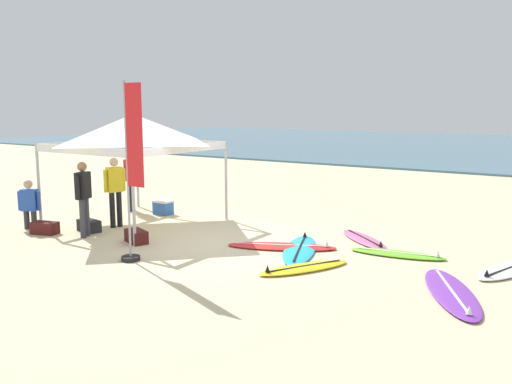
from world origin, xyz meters
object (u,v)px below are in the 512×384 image
gear_bag_near_tent (89,226)px  surfboard_yellow (304,268)px  person_black (83,194)px  gear_bag_on_sand (136,236)px  surfboard_cyan (300,249)px  surfboard_white (512,269)px  surfboard_red (282,246)px  canopy_tent (134,129)px  surfboard_pink (364,239)px  gear_bag_by_pole (45,228)px  banner_flag (132,180)px  surfboard_lime (398,254)px  person_red (130,176)px  surfboard_purple (451,292)px  cooler_box (163,207)px  person_blue (29,202)px

gear_bag_near_tent → surfboard_yellow: bearing=1.8°
person_black → gear_bag_on_sand: 1.63m
surfboard_yellow → surfboard_cyan: (-0.66, 1.06, -0.00)m
person_black → gear_bag_on_sand: size_ratio=2.85×
surfboard_white → surfboard_red: bearing=-167.3°
surfboard_white → gear_bag_on_sand: size_ratio=3.67×
canopy_tent → surfboard_pink: size_ratio=1.96×
canopy_tent → gear_bag_by_pole: 3.15m
canopy_tent → banner_flag: banner_flag is taller
surfboard_red → surfboard_yellow: 1.53m
canopy_tent → gear_bag_near_tent: (-0.28, -1.27, -2.25)m
person_black → gear_bag_near_tent: (-0.34, 0.38, -0.85)m
surfboard_lime → surfboard_cyan: same height
person_red → canopy_tent: bearing=-38.5°
person_red → surfboard_pink: bearing=3.5°
canopy_tent → surfboard_cyan: size_ratio=1.40×
surfboard_red → surfboard_cyan: size_ratio=0.97×
surfboard_white → surfboard_purple: same height
canopy_tent → gear_bag_on_sand: canopy_tent is taller
surfboard_purple → gear_bag_on_sand: gear_bag_on_sand is taller
canopy_tent → cooler_box: canopy_tent is taller
surfboard_lime → cooler_box: (-6.73, 0.45, 0.16)m
canopy_tent → gear_bag_by_pole: (-0.96, -1.99, -2.25)m
canopy_tent → surfboard_purple: (7.93, -0.95, -2.35)m
person_blue → cooler_box: size_ratio=2.40×
surfboard_red → banner_flag: size_ratio=0.69×
person_red → surfboard_yellow: bearing=-17.8°
surfboard_cyan → banner_flag: bearing=-133.9°
surfboard_yellow → banner_flag: banner_flag is taller
surfboard_purple → person_red: person_red is taller
surfboard_lime → person_red: person_red is taller
gear_bag_by_pole → cooler_box: cooler_box is taller
surfboard_white → person_blue: bearing=-164.8°
person_black → person_blue: (-1.76, -0.21, -0.33)m
surfboard_red → cooler_box: bearing=164.9°
banner_flag → gear_bag_on_sand: bearing=135.0°
surfboard_white → person_black: (-8.49, -2.58, 0.95)m
surfboard_white → cooler_box: 8.78m
surfboard_red → cooler_box: cooler_box is taller
surfboard_purple → gear_bag_near_tent: size_ratio=4.04×
person_black → gear_bag_on_sand: (1.37, 0.25, -0.85)m
gear_bag_near_tent → gear_bag_on_sand: bearing=-4.3°
canopy_tent → person_black: size_ratio=1.97×
surfboard_red → person_blue: size_ratio=1.95×
banner_flag → gear_bag_by_pole: (-3.39, 0.42, -1.43)m
surfboard_cyan → gear_bag_near_tent: (-5.00, -1.24, 0.10)m
person_blue → gear_bag_by_pole: person_blue is taller
person_black → gear_bag_by_pole: person_black is taller
surfboard_white → cooler_box: (-8.77, 0.27, 0.16)m
surfboard_lime → person_black: person_black is taller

